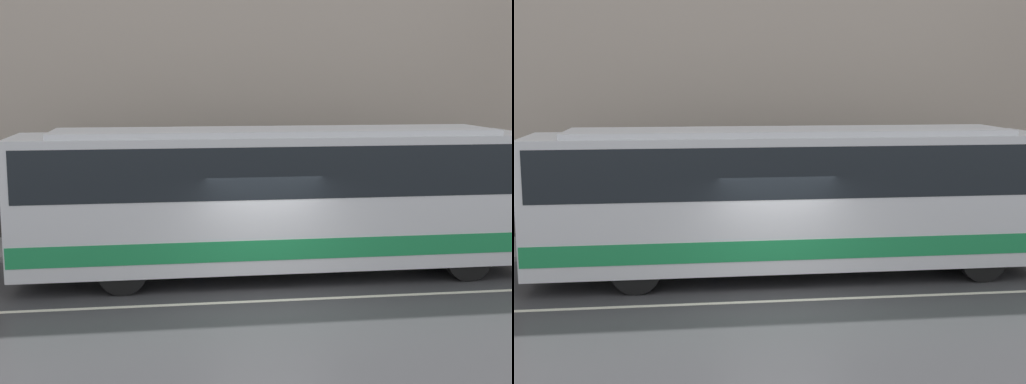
% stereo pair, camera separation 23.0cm
% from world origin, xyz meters
% --- Properties ---
extents(ground_plane, '(60.00, 60.00, 0.00)m').
position_xyz_m(ground_plane, '(0.00, 0.00, 0.00)').
color(ground_plane, '#38383A').
extents(sidewalk, '(60.00, 2.44, 0.13)m').
position_xyz_m(sidewalk, '(0.00, 5.22, 0.07)').
color(sidewalk, gray).
rests_on(sidewalk, ground_plane).
extents(building_facade, '(60.00, 0.35, 12.46)m').
position_xyz_m(building_facade, '(0.00, 6.58, 6.02)').
color(building_facade, '#B7A899').
rests_on(building_facade, ground_plane).
extents(lane_stripe, '(54.00, 0.14, 0.01)m').
position_xyz_m(lane_stripe, '(0.00, 0.00, 0.00)').
color(lane_stripe, beige).
rests_on(lane_stripe, ground_plane).
extents(transit_bus, '(11.78, 2.52, 3.44)m').
position_xyz_m(transit_bus, '(0.45, 1.98, 1.93)').
color(transit_bus, silver).
rests_on(transit_bus, ground_plane).
extents(pedestrian_waiting, '(0.36, 0.36, 1.58)m').
position_xyz_m(pedestrian_waiting, '(-1.17, 4.53, 0.86)').
color(pedestrian_waiting, navy).
rests_on(pedestrian_waiting, sidewalk).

